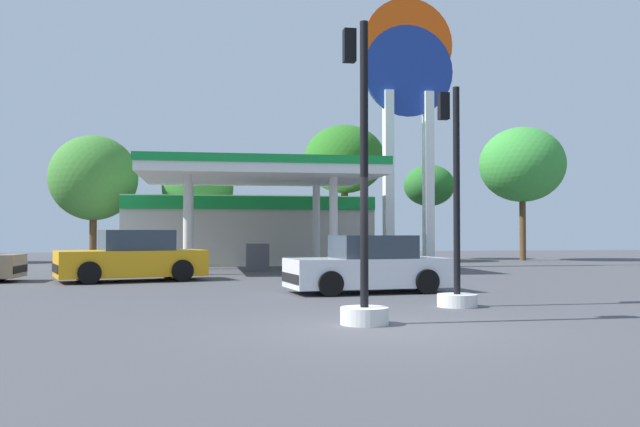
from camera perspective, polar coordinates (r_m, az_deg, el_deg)
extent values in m
plane|color=#47474C|center=(11.59, 4.91, -9.29)|extent=(90.00, 90.00, 0.00)
cube|color=beige|center=(34.76, -5.96, -1.41)|extent=(11.68, 5.22, 3.27)
cube|color=#148C38|center=(32.13, -5.66, 0.89)|extent=(11.68, 0.12, 0.60)
cube|color=white|center=(28.26, -5.11, 3.11)|extent=(9.09, 7.38, 0.35)
cube|color=#148C38|center=(28.29, -5.11, 3.76)|extent=(9.19, 7.48, 0.30)
cylinder|color=silver|center=(26.06, -10.77, -0.91)|extent=(0.32, 0.32, 3.67)
cylinder|color=silver|center=(26.52, 1.11, -0.95)|extent=(0.32, 0.32, 3.67)
cylinder|color=silver|center=(30.12, -10.60, -0.99)|extent=(0.32, 0.32, 3.67)
cylinder|color=silver|center=(30.52, -0.30, -1.02)|extent=(0.32, 0.32, 3.67)
cube|color=#4C4C51|center=(28.19, -5.13, -3.59)|extent=(0.90, 0.60, 1.10)
cube|color=white|center=(31.29, 5.61, 2.85)|extent=(0.40, 0.56, 7.90)
cube|color=white|center=(31.82, 8.84, 2.79)|extent=(0.40, 0.56, 7.90)
cylinder|color=navy|center=(32.28, 7.21, 11.49)|extent=(4.12, 0.22, 4.12)
cylinder|color=#EA4C0C|center=(32.60, 7.19, 13.60)|extent=(4.12, 0.22, 4.12)
cube|color=white|center=(32.48, 7.17, 12.53)|extent=(3.79, 0.08, 0.74)
cylinder|color=black|center=(16.98, 0.86, -5.76)|extent=(0.65, 0.30, 0.63)
cylinder|color=black|center=(18.60, -0.75, -5.39)|extent=(0.65, 0.30, 0.63)
cylinder|color=black|center=(17.93, 8.70, -5.52)|extent=(0.65, 0.30, 0.63)
cylinder|color=black|center=(19.47, 6.54, -5.21)|extent=(0.65, 0.30, 0.63)
cube|color=silver|center=(18.19, 3.89, -4.83)|extent=(4.32, 2.25, 0.75)
cube|color=#2D3842|center=(18.22, 4.32, -2.78)|extent=(2.15, 1.78, 0.63)
cube|color=black|center=(17.58, -2.31, -5.29)|extent=(0.33, 1.64, 0.24)
cylinder|color=black|center=(22.02, -18.33, -4.63)|extent=(0.73, 0.43, 0.69)
cylinder|color=black|center=(23.87, -18.93, -4.38)|extent=(0.73, 0.43, 0.69)
cylinder|color=black|center=(22.57, -11.19, -4.60)|extent=(0.73, 0.43, 0.69)
cylinder|color=black|center=(24.38, -12.32, -4.36)|extent=(0.73, 0.43, 0.69)
cube|color=orange|center=(23.16, -15.17, -3.94)|extent=(4.90, 3.12, 0.82)
cube|color=#2D3842|center=(23.17, -14.76, -2.17)|extent=(2.56, 2.24, 0.69)
cube|color=black|center=(22.85, -20.69, -4.22)|extent=(0.64, 1.77, 0.26)
cylinder|color=black|center=(25.06, -24.48, -4.28)|extent=(0.61, 0.22, 0.61)
cube|color=black|center=(24.08, -23.37, -4.19)|extent=(0.15, 1.59, 0.23)
cylinder|color=silver|center=(15.02, 11.14, -6.98)|extent=(0.84, 0.84, 0.27)
cylinder|color=black|center=(14.98, 11.09, 1.88)|extent=(0.14, 0.14, 4.37)
cube|color=black|center=(15.26, 10.06, 8.62)|extent=(0.21, 0.20, 0.57)
sphere|color=red|center=(15.41, 9.90, 9.21)|extent=(0.15, 0.15, 0.15)
sphere|color=#D89E0C|center=(15.38, 9.91, 8.55)|extent=(0.15, 0.15, 0.15)
sphere|color=green|center=(15.35, 9.91, 7.88)|extent=(0.15, 0.15, 0.15)
cylinder|color=silver|center=(11.97, 3.65, -8.34)|extent=(0.82, 0.82, 0.29)
cylinder|color=black|center=(11.94, 3.63, 4.09)|extent=(0.14, 0.14, 4.89)
cube|color=black|center=(12.42, 2.42, 13.53)|extent=(0.21, 0.20, 0.57)
sphere|color=red|center=(12.58, 2.30, 14.18)|extent=(0.15, 0.15, 0.15)
sphere|color=#D89E0C|center=(12.53, 2.30, 13.39)|extent=(0.15, 0.15, 0.15)
sphere|color=green|center=(12.49, 2.30, 12.59)|extent=(0.15, 0.15, 0.15)
cylinder|color=brown|center=(38.87, -18.05, -1.76)|extent=(0.38, 0.38, 2.72)
ellipsoid|color=#3E7E30|center=(38.97, -18.01, 2.79)|extent=(4.63, 4.63, 4.51)
cylinder|color=brown|center=(38.62, -9.96, -1.97)|extent=(0.31, 0.31, 2.51)
ellipsoid|color=#2B6D27|center=(38.69, -9.94, 2.04)|extent=(3.87, 3.87, 3.45)
cylinder|color=brown|center=(36.91, 2.02, -0.99)|extent=(0.38, 0.38, 3.83)
ellipsoid|color=#2A6E20|center=(37.11, 2.01, 4.46)|extent=(4.30, 4.30, 3.62)
cylinder|color=brown|center=(40.71, 8.92, -1.49)|extent=(0.26, 0.26, 3.17)
ellipsoid|color=#286B29|center=(40.80, 8.90, 2.28)|extent=(2.93, 2.93, 2.39)
cylinder|color=brown|center=(40.25, 16.22, -1.17)|extent=(0.35, 0.35, 3.56)
ellipsoid|color=green|center=(40.42, 16.18, 3.86)|extent=(4.71, 4.71, 4.16)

